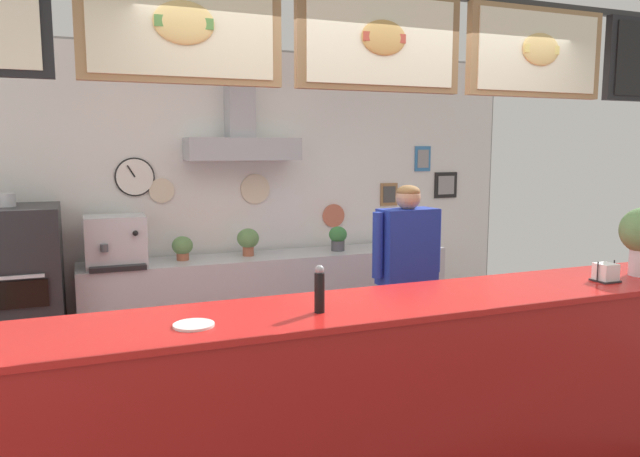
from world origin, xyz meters
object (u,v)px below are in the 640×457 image
Objects in this scene: napkin_holder at (606,273)px; potted_rosemary at (338,237)px; condiment_plate at (194,325)px; potted_basil at (182,247)px; espresso_machine at (115,242)px; pizza_oven at (13,299)px; potted_thyme at (248,240)px; pepper_grinder at (319,289)px; shop_worker at (407,281)px.

potted_rosemary is at bearing 101.95° from napkin_holder.
potted_basil is at bearing 82.04° from condiment_plate.
pizza_oven is at bearing -169.62° from espresso_machine.
espresso_machine is 3.67m from napkin_holder.
potted_basil is (1.33, 0.20, 0.29)m from pizza_oven.
potted_thyme reaches higher than potted_rosemary.
pizza_oven is 6.71× the size of pepper_grinder.
napkin_holder is at bearing -78.05° from potted_rosemary.
condiment_plate is (-0.96, -2.68, 0.06)m from potted_thyme.
potted_thyme reaches higher than condiment_plate.
potted_rosemary is 1.02× the size of pepper_grinder.
espresso_machine reaches higher than napkin_holder.
espresso_machine is at bearing 10.38° from pizza_oven.
shop_worker is 6.81× the size of potted_rosemary.
pizza_oven is at bearing 143.32° from napkin_holder.
shop_worker is at bearing 36.87° from condiment_plate.
pizza_oven is 0.96× the size of shop_worker.
pepper_grinder reaches higher than condiment_plate.
condiment_plate is at bearing -179.85° from napkin_holder.
potted_thyme is at bearing 5.83° from pizza_oven.
shop_worker is 6.98× the size of pepper_grinder.
espresso_machine is 2.30× the size of potted_basil.
pizza_oven is at bearing -177.04° from potted_rosemary.
napkin_holder is (3.33, -2.48, 0.43)m from pizza_oven.
pizza_oven is 6.11× the size of potted_thyme.
pizza_oven is 2.96m from pepper_grinder.
potted_rosemary is (1.45, -0.06, 0.01)m from potted_basil.
condiment_plate is at bearing -124.76° from potted_rosemary.
shop_worker reaches higher than potted_basil.
shop_worker is 11.90× the size of napkin_holder.
potted_thyme is at bearing 117.93° from napkin_holder.
pepper_grinder is 1.71× the size of napkin_holder.
condiment_plate is at bearing -86.15° from espresso_machine.
pepper_grinder is (0.22, -2.68, 0.20)m from potted_basil.
shop_worker is 1.24m from potted_rosemary.
potted_basil is at bearing 8.56° from pizza_oven.
shop_worker is 6.35× the size of potted_thyme.
espresso_machine is at bearing -177.30° from potted_thyme.
potted_thyme is 1.87× the size of napkin_holder.
pizza_oven is at bearing -174.17° from potted_thyme.
potted_basil is 2.70m from pepper_grinder.
potted_basil is at bearing 177.78° from potted_rosemary.
pepper_grinder reaches higher than potted_basil.
shop_worker is at bearing -30.97° from espresso_machine.
condiment_plate is 1.35× the size of napkin_holder.
potted_thyme is 1.10× the size of pepper_grinder.
pizza_oven is at bearing 121.87° from pepper_grinder.
espresso_machine is at bearing -34.16° from shop_worker.
pizza_oven reaches higher than potted_rosemary.
potted_rosemary is 2.69m from napkin_holder.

